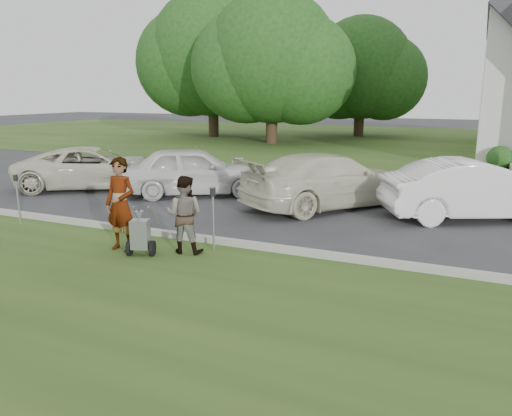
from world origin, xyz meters
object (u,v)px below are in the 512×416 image
Objects in this scene: person_left at (121,205)px; striping_cart at (141,235)px; car_c at (329,180)px; person_right at (184,215)px; tree_left at (272,63)px; tree_back at (361,73)px; tree_far at (212,59)px; parking_meter_far at (17,193)px; car_a at (94,168)px; car_b at (194,171)px; parking_meter_near at (213,211)px; car_d at (475,190)px.

striping_cart is at bearing -12.48° from person_left.
person_right is at bearing 110.92° from car_c.
tree_left is 5.39× the size of person_left.
person_right is at bearing -84.01° from tree_back.
tree_far reaches higher than parking_meter_far.
tree_back reaches higher than car_a.
person_left is 0.42× the size of car_b.
tree_back is 30.93m from person_left.
car_b is (4.20, -16.92, -4.31)m from tree_left.
tree_left is 17.96m from car_b.
person_left is at bearing 146.52° from striping_cart.
person_right is at bearing 178.57° from car_b.
striping_cart is 0.85× the size of parking_meter_near.
car_a is (-1.68, 4.68, -0.10)m from parking_meter_far.
tree_left is at bearing -26.56° from tree_far.
person_left is at bearing 165.68° from car_b.
car_a is at bearing 147.66° from parking_meter_near.
striping_cart is at bearing -74.19° from tree_left.
tree_far is 9.86× the size of striping_cart.
person_left reaches higher than car_c.
parking_meter_near is 5.55m from parking_meter_far.
car_d is (18.62, -19.70, -4.90)m from tree_far.
tree_back is 2.01× the size of car_d.
parking_meter_near is 7.19m from car_d.
car_a is at bearing 109.73° from parking_meter_far.
person_left is 3.83m from parking_meter_far.
tree_back is at bearing 96.97° from parking_meter_near.
tree_left is 7.69× the size of parking_meter_near.
car_d is (8.62, -24.70, -3.94)m from tree_back.
person_left reaches higher than parking_meter_near.
person_left is at bearing 5.02° from person_right.
parking_meter_near is (3.65, -29.89, -3.86)m from tree_back.
person_right is (0.72, 0.54, 0.37)m from striping_cart.
tree_left is at bearing 109.28° from parking_meter_near.
car_d is at bearing 42.33° from person_left.
parking_meter_far is 0.27× the size of car_d.
car_a is at bearing -72.43° from tree_far.
parking_meter_near reaches higher than striping_cart.
parking_meter_far is (2.11, -21.99, -4.29)m from tree_left.
car_d is (6.75, 5.95, -0.20)m from person_left.
car_b is (3.77, 0.39, 0.08)m from car_a.
tree_back is at bearing -42.66° from car_c.
car_b is (2.10, 5.07, -0.03)m from parking_meter_far.
tree_back is 31.18m from striping_cart.
car_b is 0.86× the size of car_c.
tree_far is 8.90× the size of parking_meter_far.
person_right is at bearing -143.16° from parking_meter_near.
striping_cart is (2.45, -30.79, -4.29)m from tree_back.
car_c is (8.28, 0.52, 0.07)m from car_a.
tree_far reaches higher than tree_back.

